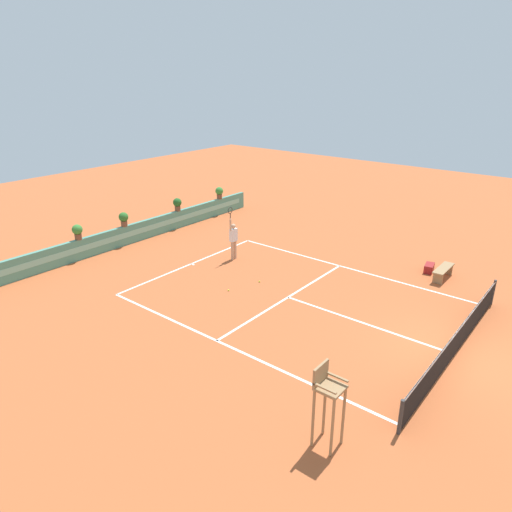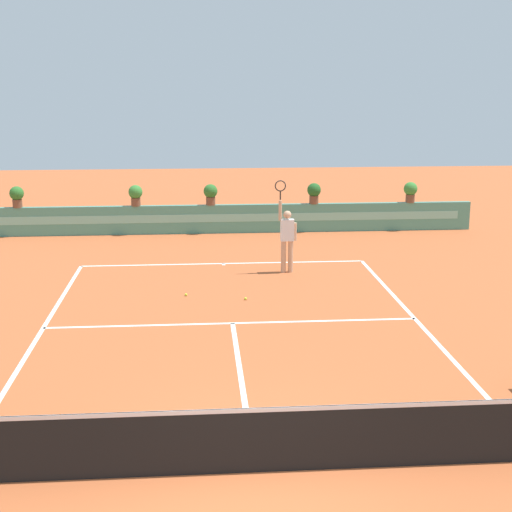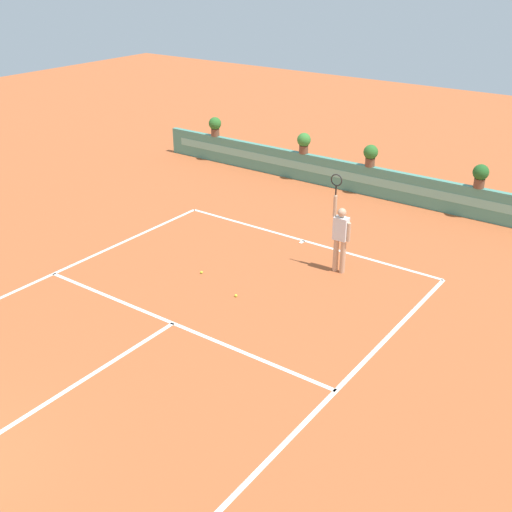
{
  "view_description": "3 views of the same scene",
  "coord_description": "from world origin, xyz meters",
  "px_view_note": "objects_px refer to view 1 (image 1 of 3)",
  "views": [
    {
      "loc": [
        -13.65,
        -2.91,
        8.27
      ],
      "look_at": [
        0.69,
        8.59,
        1.0
      ],
      "focal_mm": 32.63,
      "sensor_mm": 36.0,
      "label": 1
    },
    {
      "loc": [
        -0.72,
        -9.16,
        5.23
      ],
      "look_at": [
        0.69,
        8.59,
        1.0
      ],
      "focal_mm": 52.0,
      "sensor_mm": 36.0,
      "label": 2
    },
    {
      "loc": [
        8.53,
        -2.31,
        7.44
      ],
      "look_at": [
        0.69,
        8.59,
        1.0
      ],
      "focal_mm": 44.67,
      "sensor_mm": 36.0,
      "label": 3
    }
  ],
  "objects_px": {
    "tennis_ball_near_baseline": "(228,290)",
    "potted_plant_centre": "(124,218)",
    "bench_courtside": "(443,271)",
    "umpire_chair": "(327,397)",
    "potted_plant_far_right": "(219,192)",
    "potted_plant_right": "(177,204)",
    "gear_bag": "(429,268)",
    "tennis_player": "(233,238)",
    "tennis_ball_mid_court": "(259,281)",
    "potted_plant_left": "(77,231)"
  },
  "relations": [
    {
      "from": "tennis_ball_near_baseline",
      "to": "potted_plant_centre",
      "type": "relative_size",
      "value": 0.09
    },
    {
      "from": "potted_plant_centre",
      "to": "bench_courtside",
      "type": "bearing_deg",
      "value": -67.38
    },
    {
      "from": "umpire_chair",
      "to": "tennis_ball_near_baseline",
      "type": "relative_size",
      "value": 31.47
    },
    {
      "from": "bench_courtside",
      "to": "potted_plant_far_right",
      "type": "relative_size",
      "value": 2.21
    },
    {
      "from": "potted_plant_right",
      "to": "gear_bag",
      "type": "bearing_deg",
      "value": -78.88
    },
    {
      "from": "tennis_player",
      "to": "potted_plant_far_right",
      "type": "height_order",
      "value": "tennis_player"
    },
    {
      "from": "bench_courtside",
      "to": "tennis_ball_mid_court",
      "type": "distance_m",
      "value": 7.9
    },
    {
      "from": "tennis_player",
      "to": "tennis_ball_mid_court",
      "type": "bearing_deg",
      "value": -116.96
    },
    {
      "from": "bench_courtside",
      "to": "tennis_ball_mid_court",
      "type": "bearing_deg",
      "value": 131.41
    },
    {
      "from": "potted_plant_left",
      "to": "potted_plant_right",
      "type": "bearing_deg",
      "value": 0.0
    },
    {
      "from": "potted_plant_far_right",
      "to": "tennis_player",
      "type": "bearing_deg",
      "value": -132.15
    },
    {
      "from": "potted_plant_right",
      "to": "tennis_player",
      "type": "bearing_deg",
      "value": -106.19
    },
    {
      "from": "potted_plant_left",
      "to": "tennis_ball_mid_court",
      "type": "bearing_deg",
      "value": -68.4
    },
    {
      "from": "potted_plant_far_right",
      "to": "tennis_ball_mid_court",
      "type": "bearing_deg",
      "value": -127.94
    },
    {
      "from": "potted_plant_centre",
      "to": "potted_plant_left",
      "type": "xyz_separation_m",
      "value": [
        -2.58,
        0.0,
        0.0
      ]
    },
    {
      "from": "gear_bag",
      "to": "tennis_ball_mid_court",
      "type": "height_order",
      "value": "gear_bag"
    },
    {
      "from": "potted_plant_left",
      "to": "tennis_player",
      "type": "bearing_deg",
      "value": -50.83
    },
    {
      "from": "potted_plant_centre",
      "to": "tennis_player",
      "type": "bearing_deg",
      "value": -70.44
    },
    {
      "from": "gear_bag",
      "to": "potted_plant_far_right",
      "type": "height_order",
      "value": "potted_plant_far_right"
    },
    {
      "from": "bench_courtside",
      "to": "tennis_ball_near_baseline",
      "type": "height_order",
      "value": "bench_courtside"
    },
    {
      "from": "umpire_chair",
      "to": "potted_plant_far_right",
      "type": "relative_size",
      "value": 2.96
    },
    {
      "from": "gear_bag",
      "to": "tennis_ball_mid_court",
      "type": "distance_m",
      "value": 7.64
    },
    {
      "from": "bench_courtside",
      "to": "tennis_player",
      "type": "xyz_separation_m",
      "value": [
        -3.9,
        8.52,
        0.67
      ]
    },
    {
      "from": "umpire_chair",
      "to": "potted_plant_right",
      "type": "bearing_deg",
      "value": 58.73
    },
    {
      "from": "potted_plant_centre",
      "to": "tennis_ball_near_baseline",
      "type": "bearing_deg",
      "value": -95.76
    },
    {
      "from": "bench_courtside",
      "to": "potted_plant_left",
      "type": "height_order",
      "value": "potted_plant_left"
    },
    {
      "from": "bench_courtside",
      "to": "potted_plant_centre",
      "type": "distance_m",
      "value": 15.36
    },
    {
      "from": "bench_courtside",
      "to": "potted_plant_centre",
      "type": "height_order",
      "value": "potted_plant_centre"
    },
    {
      "from": "potted_plant_centre",
      "to": "potted_plant_left",
      "type": "relative_size",
      "value": 1.0
    },
    {
      "from": "umpire_chair",
      "to": "bench_courtside",
      "type": "bearing_deg",
      "value": 4.91
    },
    {
      "from": "potted_plant_centre",
      "to": "potted_plant_left",
      "type": "height_order",
      "value": "same"
    },
    {
      "from": "bench_courtside",
      "to": "potted_plant_far_right",
      "type": "bearing_deg",
      "value": 85.19
    },
    {
      "from": "gear_bag",
      "to": "potted_plant_centre",
      "type": "relative_size",
      "value": 0.97
    },
    {
      "from": "tennis_ball_near_baseline",
      "to": "tennis_ball_mid_court",
      "type": "distance_m",
      "value": 1.53
    },
    {
      "from": "tennis_player",
      "to": "tennis_ball_near_baseline",
      "type": "distance_m",
      "value": 3.66
    },
    {
      "from": "potted_plant_right",
      "to": "potted_plant_far_right",
      "type": "height_order",
      "value": "same"
    },
    {
      "from": "gear_bag",
      "to": "potted_plant_right",
      "type": "height_order",
      "value": "potted_plant_right"
    },
    {
      "from": "umpire_chair",
      "to": "potted_plant_far_right",
      "type": "bearing_deg",
      "value": 50.11
    },
    {
      "from": "tennis_ball_near_baseline",
      "to": "potted_plant_far_right",
      "type": "xyz_separation_m",
      "value": [
        7.87,
        7.77,
        1.38
      ]
    },
    {
      "from": "potted_plant_left",
      "to": "bench_courtside",
      "type": "bearing_deg",
      "value": -59.07
    },
    {
      "from": "potted_plant_left",
      "to": "gear_bag",
      "type": "bearing_deg",
      "value": -56.61
    },
    {
      "from": "tennis_ball_near_baseline",
      "to": "potted_plant_far_right",
      "type": "relative_size",
      "value": 0.09
    },
    {
      "from": "gear_bag",
      "to": "potted_plant_left",
      "type": "distance_m",
      "value": 16.13
    },
    {
      "from": "tennis_ball_mid_court",
      "to": "potted_plant_centre",
      "type": "xyz_separation_m",
      "value": [
        -0.67,
        8.22,
        1.38
      ]
    },
    {
      "from": "potted_plant_right",
      "to": "potted_plant_centre",
      "type": "xyz_separation_m",
      "value": [
        -3.63,
        0.0,
        0.0
      ]
    },
    {
      "from": "gear_bag",
      "to": "potted_plant_centre",
      "type": "height_order",
      "value": "potted_plant_centre"
    },
    {
      "from": "bench_courtside",
      "to": "potted_plant_centre",
      "type": "bearing_deg",
      "value": 112.62
    },
    {
      "from": "bench_courtside",
      "to": "gear_bag",
      "type": "bearing_deg",
      "value": 62.44
    },
    {
      "from": "tennis_ball_mid_court",
      "to": "potted_plant_left",
      "type": "height_order",
      "value": "potted_plant_left"
    },
    {
      "from": "tennis_ball_mid_court",
      "to": "tennis_ball_near_baseline",
      "type": "bearing_deg",
      "value": 162.63
    }
  ]
}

